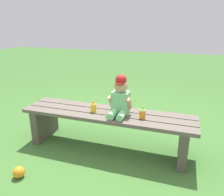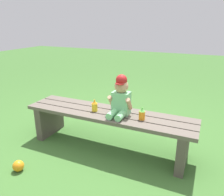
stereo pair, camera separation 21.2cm
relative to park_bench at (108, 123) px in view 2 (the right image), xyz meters
The scene contains 6 objects.
ground_plane 0.29m from the park_bench, ahead, with size 16.00×16.00×0.00m, color #3D6B2D.
park_bench is the anchor object (origin of this frame).
child_figure 0.33m from the park_bench, ahead, with size 0.23×0.27×0.40m.
sippy_cup_left 0.23m from the park_bench, 168.29° to the right, with size 0.06×0.06×0.12m.
sippy_cup_right 0.41m from the park_bench, ahead, with size 0.06×0.06×0.12m.
toy_ball 0.94m from the park_bench, 129.03° to the right, with size 0.10×0.10×0.10m, color orange.
Camera 2 is at (0.89, -1.88, 1.29)m, focal length 35.07 mm.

